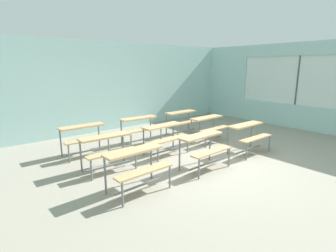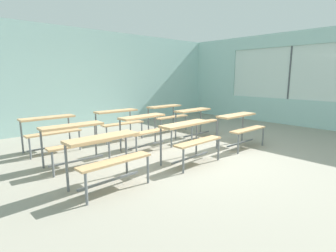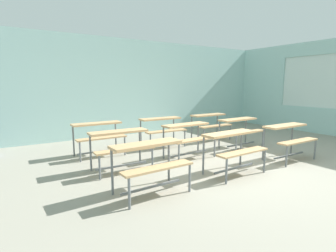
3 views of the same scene
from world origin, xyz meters
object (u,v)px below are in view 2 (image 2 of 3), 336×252
at_px(desk_bench_r0c0, 107,149).
at_px(desk_bench_r2c0, 50,126).
at_px(desk_bench_r0c1, 190,133).
at_px(desk_bench_r2c2, 167,112).
at_px(desk_bench_r1c0, 75,135).
at_px(desk_bench_r1c1, 146,124).
at_px(desk_bench_r0c2, 240,123).
at_px(desk_bench_r2c1, 119,118).
at_px(desk_bench_r1c2, 196,117).

height_order(desk_bench_r0c0, desk_bench_r2c0, same).
bearing_deg(desk_bench_r0c1, desk_bench_r2c2, 54.29).
height_order(desk_bench_r1c0, desk_bench_r1c1, same).
bearing_deg(desk_bench_r0c2, desk_bench_r0c0, 179.74).
distance_m(desk_bench_r0c2, desk_bench_r2c1, 2.98).
xyz_separation_m(desk_bench_r0c0, desk_bench_r2c0, (0.01, 2.46, 0.00)).
bearing_deg(desk_bench_r1c0, desk_bench_r0c0, -90.15).
xyz_separation_m(desk_bench_r0c1, desk_bench_r1c0, (-1.65, 1.24, 0.00)).
height_order(desk_bench_r2c0, desk_bench_r2c1, same).
relative_size(desk_bench_r0c1, desk_bench_r0c2, 1.01).
distance_m(desk_bench_r1c0, desk_bench_r2c0, 1.26).
relative_size(desk_bench_r1c0, desk_bench_r2c2, 1.01).
bearing_deg(desk_bench_r2c2, desk_bench_r1c2, -91.71).
relative_size(desk_bench_r0c2, desk_bench_r1c2, 0.99).
bearing_deg(desk_bench_r0c2, desk_bench_r0c1, -179.74).
distance_m(desk_bench_r0c0, desk_bench_r0c1, 1.68).
relative_size(desk_bench_r2c1, desk_bench_r2c2, 1.01).
height_order(desk_bench_r1c0, desk_bench_r2c0, same).
xyz_separation_m(desk_bench_r0c0, desk_bench_r0c1, (1.68, -0.04, 0.00)).
xyz_separation_m(desk_bench_r0c2, desk_bench_r1c0, (-3.30, 1.25, 0.00)).
height_order(desk_bench_r1c2, desk_bench_r2c2, same).
height_order(desk_bench_r1c1, desk_bench_r2c1, same).
bearing_deg(desk_bench_r0c2, desk_bench_r2c1, 124.24).
relative_size(desk_bench_r2c0, desk_bench_r2c1, 0.99).
bearing_deg(desk_bench_r1c1, desk_bench_r0c1, -90.07).
bearing_deg(desk_bench_r2c1, desk_bench_r1c0, -141.52).
bearing_deg(desk_bench_r0c1, desk_bench_r1c2, 36.48).
relative_size(desk_bench_r1c0, desk_bench_r1c1, 0.99).
bearing_deg(desk_bench_r0c1, desk_bench_r2c0, 121.51).
relative_size(desk_bench_r1c2, desk_bench_r2c0, 1.01).
xyz_separation_m(desk_bench_r1c1, desk_bench_r2c1, (0.05, 1.21, 0.00)).
height_order(desk_bench_r0c0, desk_bench_r0c1, same).
relative_size(desk_bench_r0c0, desk_bench_r1c0, 1.01).
height_order(desk_bench_r2c0, desk_bench_r2c2, same).
bearing_deg(desk_bench_r2c0, desk_bench_r1c2, -20.76).
relative_size(desk_bench_r0c2, desk_bench_r2c0, 1.00).
height_order(desk_bench_r1c1, desk_bench_r2c0, same).
bearing_deg(desk_bench_r2c2, desk_bench_r2c0, 178.16).
relative_size(desk_bench_r1c0, desk_bench_r2c0, 1.01).
distance_m(desk_bench_r0c0, desk_bench_r1c0, 1.21).
xyz_separation_m(desk_bench_r1c0, desk_bench_r2c1, (1.65, 1.23, 0.00)).
relative_size(desk_bench_r0c0, desk_bench_r2c0, 1.02).
xyz_separation_m(desk_bench_r1c2, desk_bench_r2c2, (0.02, 1.16, 0.00)).
relative_size(desk_bench_r0c1, desk_bench_r1c1, 1.00).
bearing_deg(desk_bench_r1c1, desk_bench_r0c2, -39.40).
height_order(desk_bench_r1c1, desk_bench_r1c2, same).
distance_m(desk_bench_r1c0, desk_bench_r1c2, 3.24).
bearing_deg(desk_bench_r0c1, desk_bench_r0c2, -2.50).
relative_size(desk_bench_r0c1, desk_bench_r1c0, 1.01).
relative_size(desk_bench_r0c1, desk_bench_r2c1, 1.00).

